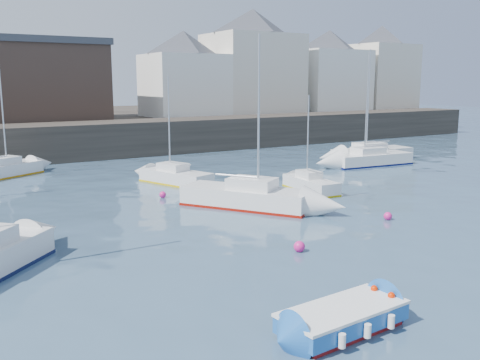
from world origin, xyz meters
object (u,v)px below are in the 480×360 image
sailboat_h (0,170)px  buoy_mid (388,220)px  sailboat_b (247,197)px  sailboat_g (372,153)px  sailboat_d (371,159)px  buoy_near (299,252)px  buoy_far (163,198)px  sailboat_c (310,184)px  sailboat_f (176,176)px  blue_dinghy (343,318)px

sailboat_h → buoy_mid: 26.16m
sailboat_b → sailboat_g: bearing=27.0°
sailboat_g → buoy_mid: 20.58m
sailboat_d → buoy_near: bearing=-141.5°
buoy_mid → buoy_far: 12.45m
sailboat_c → buoy_far: size_ratio=14.74×
sailboat_d → sailboat_c: bearing=-152.4°
sailboat_d → buoy_far: (-18.77, -2.60, -0.52)m
sailboat_d → sailboat_f: size_ratio=1.26×
buoy_near → sailboat_h: bearing=107.7°
sailboat_f → buoy_far: bearing=-124.5°
buoy_far → sailboat_b: bearing=-57.5°
sailboat_d → buoy_far: 18.96m
sailboat_d → sailboat_g: bearing=43.2°
sailboat_g → buoy_far: (-21.24, -4.91, -0.52)m
sailboat_c → buoy_near: sailboat_c is taller
sailboat_g → buoy_far: 21.81m
blue_dinghy → buoy_mid: (9.72, 7.60, -0.38)m
buoy_near → buoy_far: size_ratio=1.15×
blue_dinghy → sailboat_b: (5.35, 13.29, 0.19)m
blue_dinghy → sailboat_g: bearing=43.7°
buoy_near → buoy_mid: buoy_near is taller
sailboat_d → buoy_far: sailboat_d is taller
sailboat_d → sailboat_h: 27.31m
buoy_far → blue_dinghy: bearing=-98.0°
sailboat_b → buoy_near: bearing=-106.7°
buoy_near → sailboat_g: bearing=39.1°
sailboat_c → sailboat_f: (-5.98, 6.32, 0.05)m
blue_dinghy → buoy_far: (2.51, 17.75, -0.38)m
sailboat_c → buoy_near: 11.84m
sailboat_b → sailboat_d: 17.43m
sailboat_c → sailboat_h: bearing=136.1°
buoy_near → buoy_far: 11.82m
buoy_far → sailboat_c: bearing=-18.8°
sailboat_c → sailboat_g: (12.87, 7.76, 0.08)m
sailboat_f → sailboat_h: (-9.30, 8.39, 0.02)m
sailboat_f → buoy_near: bearing=-96.5°
sailboat_f → sailboat_h: sailboat_h is taller
blue_dinghy → sailboat_h: 29.94m
sailboat_b → sailboat_c: 5.76m
sailboat_g → buoy_near: sailboat_g is taller
sailboat_h → sailboat_b: bearing=-59.2°
sailboat_h → buoy_mid: (14.13, -22.01, -0.50)m
buoy_mid → buoy_far: (-7.22, 10.15, 0.00)m
sailboat_g → buoy_near: bearing=-140.9°
buoy_mid → sailboat_c: bearing=81.0°
sailboat_c → buoy_near: size_ratio=12.84×
buoy_mid → sailboat_d: bearing=47.8°
sailboat_g → sailboat_h: size_ratio=1.19×
buoy_near → buoy_far: (-0.64, 11.81, 0.00)m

